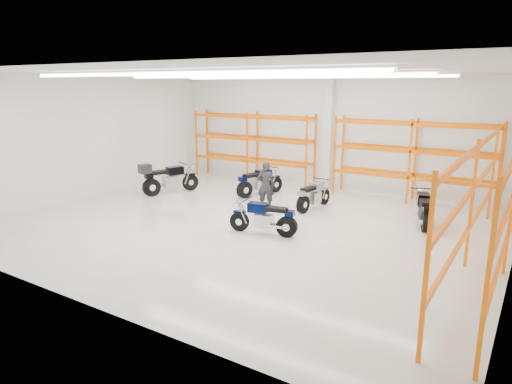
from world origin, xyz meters
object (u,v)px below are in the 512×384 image
Objects in this scene: motorcycle_back_b at (258,183)px; standing_man at (266,186)px; motorcycle_back_d at (423,210)px; motorcycle_back_a at (166,179)px; motorcycle_back_c at (313,196)px; structural_column at (329,133)px; motorcycle_main at (266,219)px.

motorcycle_back_b is 1.30× the size of standing_man.
standing_man reaches higher than motorcycle_back_d.
motorcycle_back_b is 6.22m from motorcycle_back_d.
motorcycle_back_c is at bearing 10.23° from motorcycle_back_a.
motorcycle_back_c is at bearing -74.55° from structural_column.
motorcycle_back_d reaches higher than motorcycle_main.
motorcycle_back_a is at bearing -18.59° from standing_man.
motorcycle_main is at bearing -81.65° from structural_column.
motorcycle_main is 0.45× the size of structural_column.
motorcycle_back_c is 1.23× the size of standing_man.
motorcycle_main is at bearing -55.18° from motorcycle_back_b.
standing_man is (1.24, -1.50, 0.31)m from motorcycle_back_b.
motorcycle_back_d is at bearing 169.61° from standing_man.
motorcycle_back_c is (5.74, 1.04, -0.14)m from motorcycle_back_a.
motorcycle_back_c is 0.44× the size of structural_column.
motorcycle_main is 3.15m from motorcycle_back_c.
motorcycle_back_b is 3.52m from structural_column.
motorcycle_back_c is at bearing -169.70° from standing_man.
motorcycle_back_a is at bearing -139.03° from structural_column.
motorcycle_back_b is (-2.66, 3.82, 0.04)m from motorcycle_main.
motorcycle_back_c is (-0.05, 3.15, -0.01)m from motorcycle_main.
motorcycle_back_b reaches higher than motorcycle_back_c.
standing_man reaches higher than motorcycle_back_a.
motorcycle_back_a is at bearing -151.48° from motorcycle_back_b.
motorcycle_back_a is 5.83m from motorcycle_back_c.
motorcycle_main is 6.16m from motorcycle_back_a.
structural_column is (0.48, 4.02, 1.44)m from standing_man.
motorcycle_main is 6.65m from structural_column.
motorcycle_back_c is (2.61, -0.67, -0.04)m from motorcycle_back_b.
motorcycle_back_c is 0.99× the size of motorcycle_back_d.
motorcycle_main is at bearing -20.07° from motorcycle_back_a.
motorcycle_back_a is at bearing 159.93° from motorcycle_main.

